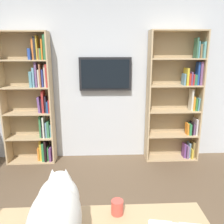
{
  "coord_description": "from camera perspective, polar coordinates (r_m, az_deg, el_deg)",
  "views": [
    {
      "loc": [
        0.01,
        1.57,
        1.76
      ],
      "look_at": [
        -0.12,
        -1.05,
        1.08
      ],
      "focal_mm": 37.58,
      "sensor_mm": 36.0,
      "label": 1
    }
  ],
  "objects": [
    {
      "name": "wall_back",
      "position": [
        3.82,
        -2.57,
        8.43
      ],
      "size": [
        4.52,
        0.06,
        2.7
      ],
      "primitive_type": "cube",
      "color": "silver",
      "rests_on": "ground"
    },
    {
      "name": "bookshelf_left",
      "position": [
        3.91,
        15.85,
        3.15
      ],
      "size": [
        0.85,
        0.28,
        2.06
      ],
      "color": "tan",
      "rests_on": "ground"
    },
    {
      "name": "bookshelf_right",
      "position": [
        3.85,
        -18.53,
        2.78
      ],
      "size": [
        0.76,
        0.28,
        2.04
      ],
      "color": "tan",
      "rests_on": "ground"
    },
    {
      "name": "wall_mounted_tv",
      "position": [
        3.73,
        -1.64,
        9.21
      ],
      "size": [
        0.82,
        0.07,
        0.52
      ],
      "color": "black"
    },
    {
      "name": "cat",
      "position": [
        1.4,
        -13.46,
        -23.11
      ],
      "size": [
        0.29,
        0.68,
        0.38
      ],
      "color": "white",
      "rests_on": "desk"
    },
    {
      "name": "coffee_mug",
      "position": [
        1.65,
        1.3,
        -22.16
      ],
      "size": [
        0.08,
        0.08,
        0.1
      ],
      "primitive_type": "cylinder",
      "color": "#D84C3F",
      "rests_on": "desk"
    }
  ]
}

